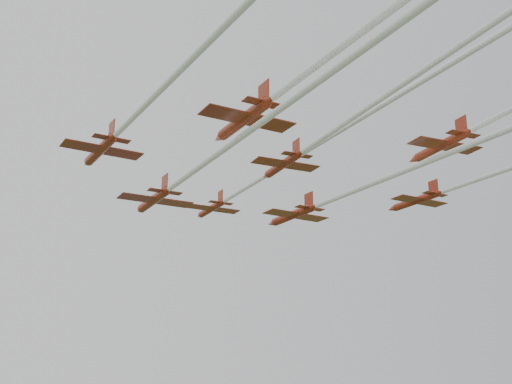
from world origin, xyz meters
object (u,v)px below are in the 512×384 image
object	(u,v)px
jet_row2_left	(219,153)
jet_row4_left	(302,76)
jet_row4_right	(503,114)
jet_row3_left	(129,122)
jet_lead	(275,170)
jet_row3_right	(472,181)
jet_row2_right	(345,195)
jet_row3_mid	(340,126)

from	to	relation	value
jet_row2_left	jet_row4_left	bearing A→B (deg)	-88.81
jet_row4_left	jet_row4_right	distance (m)	23.22
jet_row3_left	jet_row4_right	bearing A→B (deg)	-28.55
jet_lead	jet_row4_left	xyz separation A→B (m)	(-7.99, -27.03, -1.74)
jet_row3_right	jet_row4_left	world-z (taller)	jet_row4_left
jet_lead	jet_row2_left	world-z (taller)	jet_lead
jet_row2_right	jet_row4_left	bearing A→B (deg)	-134.26
jet_row4_left	jet_row4_right	size ratio (longest dim) A/B	1.06
jet_row2_right	jet_row3_left	xyz separation A→B (m)	(-29.61, -13.47, 0.37)
jet_row4_right	jet_row4_left	bearing A→B (deg)	-174.71
jet_row2_right	jet_row3_right	xyz separation A→B (m)	(12.21, -9.64, 0.11)
jet_lead	jet_row4_left	bearing A→B (deg)	-114.26
jet_lead	jet_row4_left	distance (m)	28.24
jet_row3_right	jet_row4_right	world-z (taller)	jet_row4_right
jet_lead	jet_row4_left	world-z (taller)	jet_lead
jet_lead	jet_row3_mid	world-z (taller)	jet_lead
jet_lead	jet_row2_right	xyz separation A→B (m)	(9.93, 0.95, -1.86)
jet_row3_left	jet_row3_right	xyz separation A→B (m)	(41.81, 3.83, -0.26)
jet_row2_left	jet_row3_mid	world-z (taller)	jet_row3_mid
jet_row3_left	jet_row3_mid	distance (m)	21.08
jet_lead	jet_row4_right	world-z (taller)	jet_lead
jet_row3_left	jet_row3_right	bearing A→B (deg)	-5.98
jet_row2_left	jet_row4_left	size ratio (longest dim) A/B	1.46
jet_row2_left	jet_row3_left	xyz separation A→B (m)	(-8.98, -0.16, 1.99)
jet_row3_mid	jet_row4_right	size ratio (longest dim) A/B	1.18
jet_row3_left	jet_lead	bearing A→B (deg)	21.28
jet_row3_mid	jet_row4_left	xyz separation A→B (m)	(-9.17, -11.63, -1.57)
jet_row3_mid	jet_row3_left	bearing A→B (deg)	166.92
jet_row2_left	jet_row2_right	xyz separation A→B (m)	(20.63, 13.31, 1.61)
jet_row4_left	jet_row3_right	bearing A→B (deg)	21.51
jet_row3_mid	jet_row4_left	size ratio (longest dim) A/B	1.11
jet_row3_mid	jet_row4_left	world-z (taller)	jet_row3_mid
jet_row3_mid	jet_row3_right	xyz separation A→B (m)	(20.97, 6.70, -1.57)
jet_row2_right	jet_row4_right	xyz separation A→B (m)	(4.94, -24.26, 1.75)
jet_row2_right	jet_row4_left	distance (m)	33.23
jet_row3_left	jet_row4_left	world-z (taller)	jet_row3_left
jet_row2_left	jet_row3_left	world-z (taller)	jet_row3_left
jet_lead	jet_row2_left	xyz separation A→B (m)	(-10.69, -12.36, -3.47)
jet_row2_left	jet_row3_left	size ratio (longest dim) A/B	1.63
jet_row4_right	jet_row3_mid	bearing A→B (deg)	146.03
jet_lead	jet_row2_left	size ratio (longest dim) A/B	0.99
jet_row3_left	jet_row4_right	world-z (taller)	jet_row4_right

